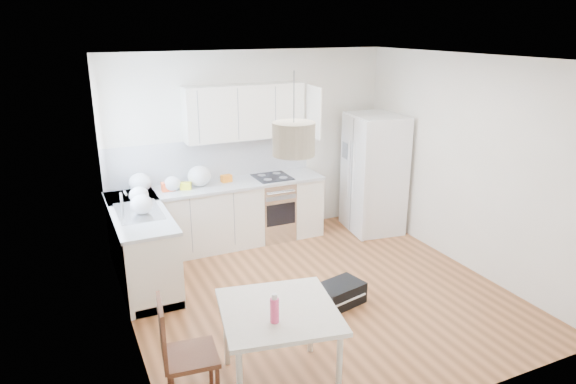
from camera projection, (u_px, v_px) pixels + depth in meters
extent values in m
plane|color=brown|center=(317.00, 293.00, 6.08)|extent=(4.20, 4.20, 0.00)
plane|color=white|center=(322.00, 58.00, 5.24)|extent=(4.20, 4.20, 0.00)
plane|color=beige|center=(251.00, 145.00, 7.47)|extent=(4.20, 0.00, 4.20)
plane|color=beige|center=(122.00, 212.00, 4.82)|extent=(0.00, 4.20, 4.20)
plane|color=beige|center=(465.00, 164.00, 6.50)|extent=(0.00, 4.20, 4.20)
cube|color=#BFE0F9|center=(105.00, 145.00, 5.70)|extent=(0.02, 1.00, 1.00)
cube|color=white|center=(221.00, 217.00, 7.26)|extent=(3.00, 0.60, 0.88)
cube|color=white|center=(142.00, 247.00, 6.26)|extent=(0.60, 1.80, 0.88)
cube|color=#A6A9AB|center=(219.00, 186.00, 7.11)|extent=(3.02, 0.64, 0.04)
cube|color=#A6A9AB|center=(138.00, 212.00, 6.12)|extent=(0.64, 1.82, 0.04)
cube|color=silver|center=(212.00, 159.00, 7.27)|extent=(3.00, 0.01, 0.58)
cube|color=silver|center=(110.00, 190.00, 5.90)|extent=(0.01, 1.80, 0.58)
cube|color=white|center=(245.00, 112.00, 7.11)|extent=(1.70, 0.32, 0.75)
cube|color=beige|center=(279.00, 311.00, 4.30)|extent=(1.12, 1.12, 0.04)
cylinder|color=white|center=(339.00, 372.00, 4.14)|extent=(0.05, 0.05, 0.72)
cylinder|color=white|center=(226.00, 330.00, 4.70)|extent=(0.05, 0.05, 0.72)
cylinder|color=white|center=(311.00, 319.00, 4.88)|extent=(0.05, 0.05, 0.72)
cylinder|color=#E6406E|center=(275.00, 308.00, 4.07)|extent=(0.08, 0.08, 0.25)
cube|color=black|center=(340.00, 294.00, 5.81)|extent=(0.59, 0.46, 0.25)
cylinder|color=beige|center=(294.00, 139.00, 3.98)|extent=(0.43, 0.43, 0.26)
ellipsoid|color=white|center=(140.00, 183.00, 6.73)|extent=(0.29, 0.25, 0.26)
ellipsoid|color=white|center=(172.00, 184.00, 6.80)|extent=(0.22, 0.18, 0.20)
ellipsoid|color=white|center=(199.00, 176.00, 6.98)|extent=(0.32, 0.27, 0.29)
ellipsoid|color=white|center=(139.00, 195.00, 6.32)|extent=(0.24, 0.20, 0.21)
ellipsoid|color=white|center=(141.00, 204.00, 5.96)|extent=(0.26, 0.22, 0.23)
cube|color=orange|center=(226.00, 178.00, 7.20)|extent=(0.16, 0.11, 0.10)
cube|color=yellow|center=(186.00, 186.00, 6.87)|extent=(0.17, 0.14, 0.10)
cube|color=#C53C18|center=(168.00, 187.00, 6.81)|extent=(0.17, 0.11, 0.12)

